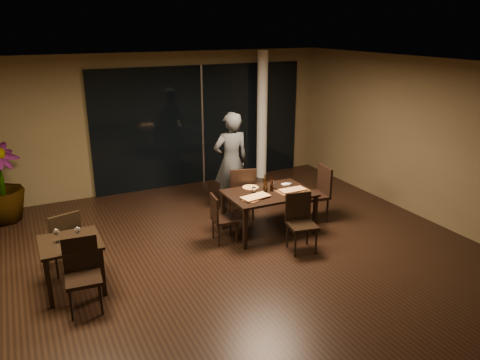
{
  "coord_description": "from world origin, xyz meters",
  "views": [
    {
      "loc": [
        -2.84,
        -5.91,
        3.57
      ],
      "look_at": [
        0.45,
        0.83,
        1.05
      ],
      "focal_mm": 35.0,
      "sensor_mm": 36.0,
      "label": 1
    }
  ],
  "objects_px": {
    "chair_side_near": "(82,270)",
    "bottle_c": "(265,182)",
    "main_table": "(269,196)",
    "chair_main_left": "(220,216)",
    "chair_main_right": "(318,191)",
    "diner": "(231,162)",
    "bottle_b": "(272,184)",
    "chair_main_far": "(242,190)",
    "chair_main_near": "(300,219)",
    "bottle_a": "(266,185)",
    "side_table": "(71,249)",
    "chair_side_far": "(64,239)"
  },
  "relations": [
    {
      "from": "chair_side_near",
      "to": "bottle_c",
      "type": "bearing_deg",
      "value": 23.85
    },
    {
      "from": "main_table",
      "to": "chair_main_left",
      "type": "bearing_deg",
      "value": -179.2
    },
    {
      "from": "chair_main_right",
      "to": "diner",
      "type": "xyz_separation_m",
      "value": [
        -1.24,
        1.21,
        0.4
      ]
    },
    {
      "from": "chair_main_left",
      "to": "chair_main_right",
      "type": "bearing_deg",
      "value": -81.43
    },
    {
      "from": "bottle_b",
      "to": "chair_main_far",
      "type": "bearing_deg",
      "value": 109.8
    },
    {
      "from": "chair_main_far",
      "to": "chair_main_near",
      "type": "distance_m",
      "value": 1.57
    },
    {
      "from": "bottle_a",
      "to": "bottle_b",
      "type": "xyz_separation_m",
      "value": [
        0.13,
        0.01,
        0.0
      ]
    },
    {
      "from": "chair_main_far",
      "to": "diner",
      "type": "height_order",
      "value": "diner"
    },
    {
      "from": "main_table",
      "to": "bottle_b",
      "type": "distance_m",
      "value": 0.23
    },
    {
      "from": "side_table",
      "to": "chair_side_near",
      "type": "xyz_separation_m",
      "value": [
        0.07,
        -0.5,
        -0.08
      ]
    },
    {
      "from": "chair_main_near",
      "to": "chair_main_right",
      "type": "height_order",
      "value": "chair_main_right"
    },
    {
      "from": "side_table",
      "to": "chair_main_right",
      "type": "distance_m",
      "value": 4.54
    },
    {
      "from": "chair_main_far",
      "to": "chair_main_near",
      "type": "height_order",
      "value": "chair_main_far"
    },
    {
      "from": "diner",
      "to": "chair_main_right",
      "type": "bearing_deg",
      "value": 137.58
    },
    {
      "from": "chair_side_far",
      "to": "bottle_c",
      "type": "xyz_separation_m",
      "value": [
        3.43,
        0.08,
        0.35
      ]
    },
    {
      "from": "bottle_c",
      "to": "bottle_a",
      "type": "bearing_deg",
      "value": -111.88
    },
    {
      "from": "side_table",
      "to": "chair_side_near",
      "type": "height_order",
      "value": "chair_side_near"
    },
    {
      "from": "bottle_a",
      "to": "chair_main_right",
      "type": "bearing_deg",
      "value": 2.39
    },
    {
      "from": "chair_main_far",
      "to": "chair_main_left",
      "type": "relative_size",
      "value": 1.21
    },
    {
      "from": "main_table",
      "to": "bottle_c",
      "type": "bearing_deg",
      "value": 92.31
    },
    {
      "from": "chair_main_left",
      "to": "diner",
      "type": "height_order",
      "value": "diner"
    },
    {
      "from": "side_table",
      "to": "chair_main_far",
      "type": "xyz_separation_m",
      "value": [
        3.22,
        1.22,
        -0.05
      ]
    },
    {
      "from": "main_table",
      "to": "chair_main_right",
      "type": "height_order",
      "value": "chair_main_right"
    },
    {
      "from": "chair_side_near",
      "to": "diner",
      "type": "relative_size",
      "value": 0.49
    },
    {
      "from": "chair_main_left",
      "to": "diner",
      "type": "bearing_deg",
      "value": -25.65
    },
    {
      "from": "main_table",
      "to": "chair_main_left",
      "type": "distance_m",
      "value": 0.97
    },
    {
      "from": "chair_main_right",
      "to": "chair_side_near",
      "type": "xyz_separation_m",
      "value": [
        -4.43,
        -1.07,
        -0.04
      ]
    },
    {
      "from": "chair_main_near",
      "to": "bottle_a",
      "type": "relative_size",
      "value": 3.48
    },
    {
      "from": "main_table",
      "to": "bottle_a",
      "type": "relative_size",
      "value": 5.49
    },
    {
      "from": "chair_main_near",
      "to": "chair_side_far",
      "type": "distance_m",
      "value": 3.67
    },
    {
      "from": "chair_main_near",
      "to": "chair_main_far",
      "type": "bearing_deg",
      "value": 111.87
    },
    {
      "from": "chair_main_far",
      "to": "bottle_a",
      "type": "distance_m",
      "value": 0.78
    },
    {
      "from": "bottle_b",
      "to": "chair_main_near",
      "type": "bearing_deg",
      "value": -86.02
    },
    {
      "from": "main_table",
      "to": "bottle_c",
      "type": "xyz_separation_m",
      "value": [
        -0.01,
        0.14,
        0.22
      ]
    },
    {
      "from": "chair_main_left",
      "to": "chair_side_far",
      "type": "xyz_separation_m",
      "value": [
        -2.49,
        0.07,
        0.07
      ]
    },
    {
      "from": "chair_main_right",
      "to": "chair_side_near",
      "type": "distance_m",
      "value": 4.55
    },
    {
      "from": "chair_main_near",
      "to": "chair_side_far",
      "type": "xyz_separation_m",
      "value": [
        -3.57,
        0.87,
        0.01
      ]
    },
    {
      "from": "main_table",
      "to": "bottle_b",
      "type": "bearing_deg",
      "value": 24.97
    },
    {
      "from": "chair_main_far",
      "to": "chair_main_right",
      "type": "distance_m",
      "value": 1.43
    },
    {
      "from": "chair_main_near",
      "to": "chair_main_left",
      "type": "distance_m",
      "value": 1.34
    },
    {
      "from": "chair_main_near",
      "to": "bottle_c",
      "type": "xyz_separation_m",
      "value": [
        -0.14,
        0.96,
        0.36
      ]
    },
    {
      "from": "chair_main_near",
      "to": "chair_main_left",
      "type": "height_order",
      "value": "chair_main_near"
    },
    {
      "from": "chair_main_left",
      "to": "bottle_c",
      "type": "bearing_deg",
      "value": -74.19
    },
    {
      "from": "chair_main_far",
      "to": "chair_side_far",
      "type": "height_order",
      "value": "chair_main_far"
    },
    {
      "from": "chair_side_far",
      "to": "bottle_a",
      "type": "relative_size",
      "value": 3.57
    },
    {
      "from": "chair_side_near",
      "to": "chair_main_left",
      "type": "bearing_deg",
      "value": 27.35
    },
    {
      "from": "side_table",
      "to": "chair_main_near",
      "type": "bearing_deg",
      "value": -5.07
    },
    {
      "from": "main_table",
      "to": "side_table",
      "type": "height_order",
      "value": "same"
    },
    {
      "from": "chair_main_left",
      "to": "bottle_c",
      "type": "distance_m",
      "value": 1.04
    },
    {
      "from": "chair_main_right",
      "to": "chair_side_far",
      "type": "xyz_separation_m",
      "value": [
        -4.54,
        -0.01,
        -0.04
      ]
    }
  ]
}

